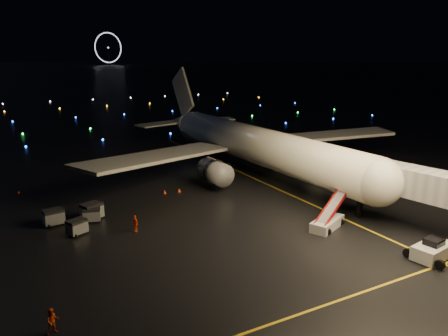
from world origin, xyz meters
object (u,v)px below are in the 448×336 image
Objects in this scene: crew_c at (135,223)px; baggage_cart_3 at (54,217)px; pushback_tug at (433,249)px; belt_loader at (328,213)px; crew_b at (53,321)px; baggage_cart_2 at (92,211)px; airliner at (245,122)px; baggage_cart_1 at (77,227)px; baggage_cart_0 at (92,215)px.

crew_c is 9.37m from baggage_cart_3.
crew_c is at bearing 129.80° from pushback_tug.
belt_loader is (-3.53, 10.04, 0.71)m from pushback_tug.
crew_b is at bearing 162.15° from pushback_tug.
baggage_cart_2 is (6.89, 19.79, 0.03)m from crew_b.
airliner reaches higher than crew_b.
baggage_cart_3 is (-29.92, -9.60, -6.87)m from airliner.
baggage_cart_3 is (-4.02, 0.25, -0.06)m from baggage_cart_2.
baggage_cart_3 is at bearing 82.79° from crew_b.
baggage_cart_1 is at bearing 130.62° from belt_loader.
pushback_tug is 34.40m from baggage_cart_1.
pushback_tug reaches higher than baggage_cart_3.
airliner is at bearing -1.66° from baggage_cart_2.
baggage_cart_2 reaches higher than baggage_cart_0.
belt_loader is at bearing 11.22° from crew_b.
baggage_cart_2 is (-21.34, 14.66, -0.74)m from belt_loader.
crew_b is 20.19m from baggage_cart_0.
crew_c is at bearing -147.69° from airliner.
crew_c reaches higher than baggage_cart_0.
crew_c is 6.56m from baggage_cart_2.
baggage_cart_0 is at bearing -22.96° from baggage_cart_3.
crew_b is at bearing 165.99° from belt_loader.
baggage_cart_1 is at bearing -145.10° from baggage_cart_2.
crew_c is at bearing -83.60° from baggage_cart_2.
airliner reaches higher than baggage_cart_0.
baggage_cart_2 is at bearing -161.33° from airliner.
pushback_tug reaches higher than crew_c.
crew_c is at bearing 129.55° from belt_loader.
airliner reaches higher than baggage_cart_2.
crew_b is (-28.22, -5.13, -0.77)m from belt_loader.
baggage_cart_2 is at bearing 32.58° from baggage_cart_1.
airliner is 28.40m from crew_c.
airliner reaches higher than crew_c.
baggage_cart_0 is at bearing -160.04° from airliner.
crew_b is 16.82m from baggage_cart_1.
pushback_tug is at bearing -49.16° from baggage_cart_3.
airliner is at bearing 9.46° from baggage_cart_3.
airliner is 28.53m from baggage_cart_2.
crew_c is (-18.17, 8.92, -0.77)m from belt_loader.
pushback_tug is 2.21× the size of baggage_cart_0.
baggage_cart_1 is 4.28m from baggage_cart_2.
baggage_cart_2 is at bearing -11.93° from baggage_cart_3.
airliner is at bearing 37.11° from baggage_cart_0.
pushback_tug is 0.59× the size of belt_loader.
crew_b is 0.83× the size of baggage_cart_2.
airliner is 26.46× the size of baggage_cart_3.
pushback_tug is 2.19× the size of baggage_cart_1.
crew_b is (-31.75, 4.92, -0.06)m from pushback_tug.
belt_loader is at bearing 100.30° from pushback_tug.
crew_b is 1.00× the size of crew_c.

